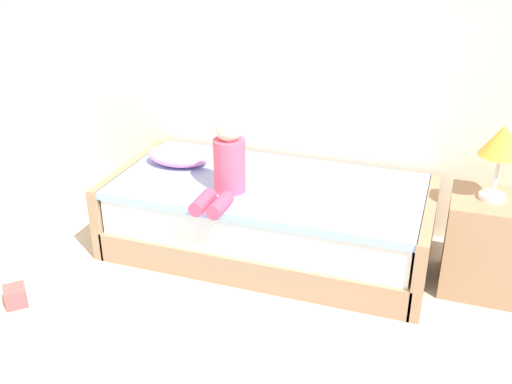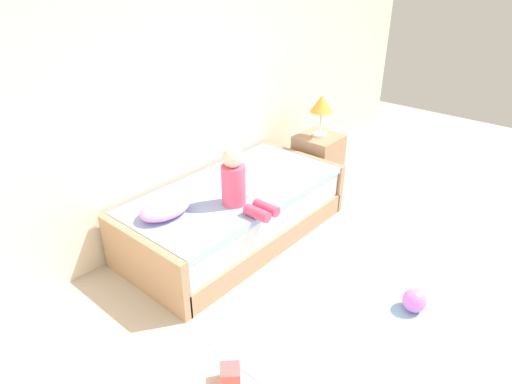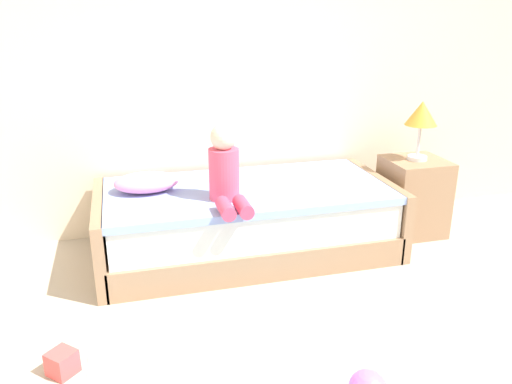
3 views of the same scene
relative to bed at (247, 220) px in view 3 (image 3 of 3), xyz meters
name	(u,v)px [view 3 (image 3 of 3)]	position (x,y,z in m)	size (l,w,h in m)	color
wall_rear	(263,42)	(0.29, 0.60, 1.20)	(7.20, 0.10, 2.90)	beige
bed	(247,220)	(0.00, 0.00, 0.00)	(2.11, 1.00, 0.50)	#997556
nightstand	(413,196)	(1.35, 0.01, 0.05)	(0.44, 0.44, 0.60)	#997556
table_lamp	(421,116)	(1.35, 0.01, 0.69)	(0.24, 0.24, 0.45)	silver
child_figure	(225,171)	(-0.20, -0.23, 0.46)	(0.20, 0.51, 0.50)	#E04C6B
pillow	(146,182)	(-0.69, 0.10, 0.32)	(0.44, 0.30, 0.13)	#EA8CC6
area_rug	(254,369)	(-0.29, -1.30, -0.24)	(1.60, 1.10, 0.01)	#7AA8CC
toy_block	(62,363)	(-1.21, -1.08, -0.19)	(0.12, 0.12, 0.12)	#E54C4C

